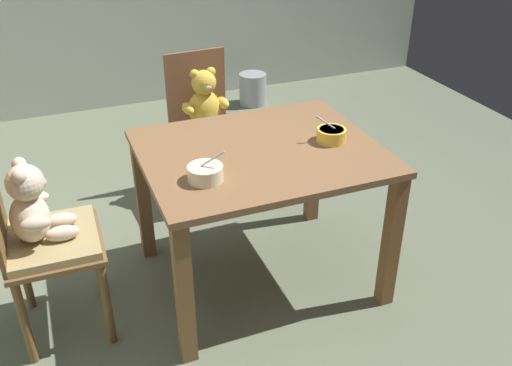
{
  "coord_description": "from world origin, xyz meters",
  "views": [
    {
      "loc": [
        -0.84,
        -2.07,
        1.81
      ],
      "look_at": [
        0.0,
        0.05,
        0.51
      ],
      "focal_mm": 39.81,
      "sensor_mm": 36.0,
      "label": 1
    }
  ],
  "objects_px": {
    "teddy_chair_near_left": "(38,226)",
    "metal_pail": "(253,89)",
    "dining_table": "(260,173)",
    "porridge_bowl_yellow_near_right": "(331,135)",
    "porridge_bowl_cream_near_left": "(205,173)",
    "teddy_chair_far_center": "(205,113)"
  },
  "relations": [
    {
      "from": "teddy_chair_near_left",
      "to": "metal_pail",
      "type": "distance_m",
      "value": 2.8
    },
    {
      "from": "teddy_chair_near_left",
      "to": "porridge_bowl_yellow_near_right",
      "type": "distance_m",
      "value": 1.3
    },
    {
      "from": "dining_table",
      "to": "porridge_bowl_cream_near_left",
      "type": "bearing_deg",
      "value": -150.01
    },
    {
      "from": "teddy_chair_far_center",
      "to": "teddy_chair_near_left",
      "type": "height_order",
      "value": "teddy_chair_near_left"
    },
    {
      "from": "dining_table",
      "to": "teddy_chair_near_left",
      "type": "relative_size",
      "value": 1.17
    },
    {
      "from": "teddy_chair_near_left",
      "to": "metal_pail",
      "type": "height_order",
      "value": "teddy_chair_near_left"
    },
    {
      "from": "dining_table",
      "to": "teddy_chair_near_left",
      "type": "xyz_separation_m",
      "value": [
        -0.96,
        0.0,
        -0.05
      ]
    },
    {
      "from": "dining_table",
      "to": "metal_pail",
      "type": "xyz_separation_m",
      "value": [
        0.8,
        2.15,
        -0.46
      ]
    },
    {
      "from": "porridge_bowl_yellow_near_right",
      "to": "dining_table",
      "type": "bearing_deg",
      "value": 173.0
    },
    {
      "from": "porridge_bowl_cream_near_left",
      "to": "porridge_bowl_yellow_near_right",
      "type": "bearing_deg",
      "value": 12.07
    },
    {
      "from": "porridge_bowl_cream_near_left",
      "to": "metal_pail",
      "type": "xyz_separation_m",
      "value": [
        1.11,
        2.33,
        -0.61
      ]
    },
    {
      "from": "dining_table",
      "to": "metal_pail",
      "type": "distance_m",
      "value": 2.34
    },
    {
      "from": "teddy_chair_far_center",
      "to": "porridge_bowl_cream_near_left",
      "type": "bearing_deg",
      "value": -20.33
    },
    {
      "from": "porridge_bowl_yellow_near_right",
      "to": "metal_pail",
      "type": "height_order",
      "value": "porridge_bowl_yellow_near_right"
    },
    {
      "from": "dining_table",
      "to": "porridge_bowl_yellow_near_right",
      "type": "xyz_separation_m",
      "value": [
        0.33,
        -0.04,
        0.15
      ]
    },
    {
      "from": "teddy_chair_far_center",
      "to": "porridge_bowl_yellow_near_right",
      "type": "xyz_separation_m",
      "value": [
        0.32,
        -0.92,
        0.2
      ]
    },
    {
      "from": "teddy_chair_near_left",
      "to": "porridge_bowl_yellow_near_right",
      "type": "bearing_deg",
      "value": -0.71
    },
    {
      "from": "dining_table",
      "to": "teddy_chair_far_center",
      "type": "height_order",
      "value": "teddy_chair_far_center"
    },
    {
      "from": "porridge_bowl_cream_near_left",
      "to": "teddy_chair_near_left",
      "type": "bearing_deg",
      "value": 164.61
    },
    {
      "from": "dining_table",
      "to": "teddy_chair_near_left",
      "type": "distance_m",
      "value": 0.96
    },
    {
      "from": "dining_table",
      "to": "teddy_chair_near_left",
      "type": "bearing_deg",
      "value": 179.75
    },
    {
      "from": "teddy_chair_near_left",
      "to": "porridge_bowl_yellow_near_right",
      "type": "xyz_separation_m",
      "value": [
        1.28,
        -0.04,
        0.2
      ]
    }
  ]
}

